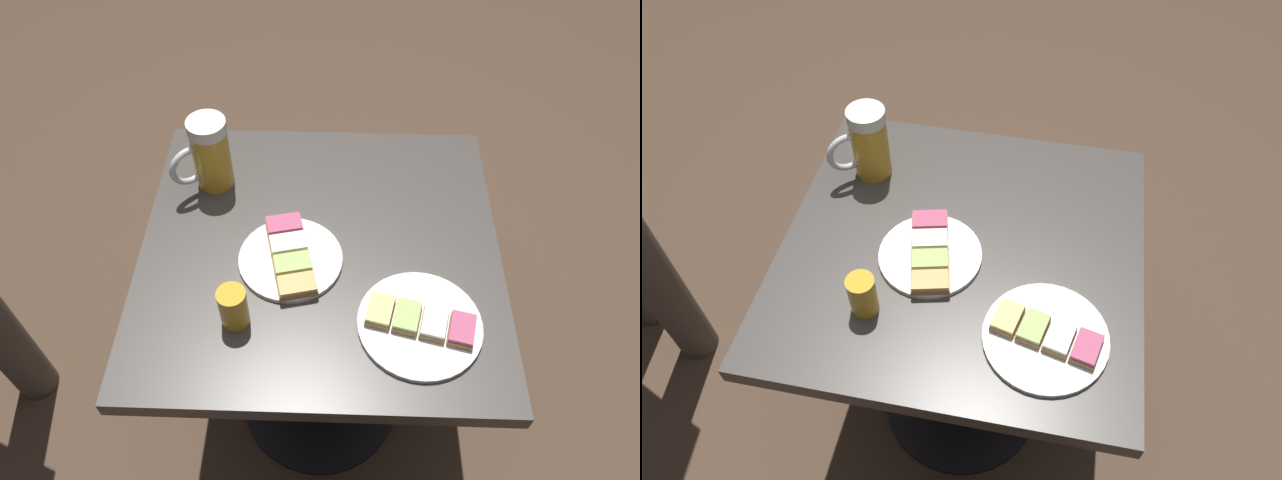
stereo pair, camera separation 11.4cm
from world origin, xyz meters
TOP-DOWN VIEW (x-y plane):
  - ground_plane at (0.00, 0.00)m, footprint 6.00×6.00m
  - cafe_table at (0.00, 0.00)m, footprint 0.69×0.71m
  - plate_near at (0.04, -0.06)m, footprint 0.21×0.20m
  - plate_far at (0.18, 0.18)m, footprint 0.22×0.22m
  - beer_mug at (-0.17, -0.23)m, footprint 0.11×0.12m
  - beer_glass_small at (0.17, -0.15)m, footprint 0.05×0.05m

SIDE VIEW (x-z plane):
  - ground_plane at x=0.00m, z-range 0.00..0.00m
  - cafe_table at x=0.00m, z-range 0.19..0.90m
  - plate_far at x=0.18m, z-range 0.71..0.74m
  - plate_near at x=0.04m, z-range 0.71..0.74m
  - beer_glass_small at x=0.17m, z-range 0.71..0.80m
  - beer_mug at x=-0.17m, z-range 0.71..0.88m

